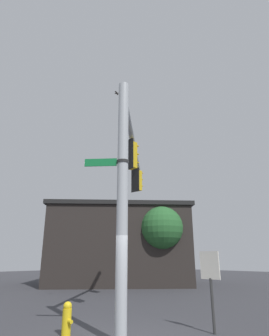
{
  "coord_description": "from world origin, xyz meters",
  "views": [
    {
      "loc": [
        5.62,
        -5.16,
        1.95
      ],
      "look_at": [
        -2.94,
        3.41,
        5.76
      ],
      "focal_mm": 30.55,
      "sensor_mm": 36.0,
      "label": 1
    }
  ],
  "objects_px": {
    "street_name_sign": "(114,162)",
    "fire_hydrant": "(67,318)",
    "traffic_light_nearest_pole": "(132,155)",
    "bird_flying": "(117,93)",
    "historical_marker": "(211,278)",
    "traffic_light_mid_inner": "(138,181)"
  },
  "relations": [
    {
      "from": "street_name_sign",
      "to": "bird_flying",
      "type": "height_order",
      "value": "bird_flying"
    },
    {
      "from": "traffic_light_mid_inner",
      "to": "fire_hydrant",
      "type": "distance_m",
      "value": 8.15
    },
    {
      "from": "street_name_sign",
      "to": "historical_marker",
      "type": "xyz_separation_m",
      "value": [
        1.26,
        2.6,
        -3.12
      ]
    },
    {
      "from": "bird_flying",
      "to": "fire_hydrant",
      "type": "relative_size",
      "value": 0.38
    },
    {
      "from": "traffic_light_mid_inner",
      "to": "street_name_sign",
      "type": "height_order",
      "value": "traffic_light_mid_inner"
    },
    {
      "from": "traffic_light_nearest_pole",
      "to": "fire_hydrant",
      "type": "xyz_separation_m",
      "value": [
        0.24,
        -2.63,
        -5.34
      ]
    },
    {
      "from": "bird_flying",
      "to": "fire_hydrant",
      "type": "height_order",
      "value": "bird_flying"
    },
    {
      "from": "traffic_light_nearest_pole",
      "to": "bird_flying",
      "type": "xyz_separation_m",
      "value": [
        -0.74,
        -0.2,
        3.02
      ]
    },
    {
      "from": "traffic_light_nearest_pole",
      "to": "fire_hydrant",
      "type": "height_order",
      "value": "traffic_light_nearest_pole"
    },
    {
      "from": "traffic_light_nearest_pole",
      "to": "historical_marker",
      "type": "distance_m",
      "value": 5.24
    },
    {
      "from": "historical_marker",
      "to": "fire_hydrant",
      "type": "bearing_deg",
      "value": -132.65
    },
    {
      "from": "street_name_sign",
      "to": "fire_hydrant",
      "type": "distance_m",
      "value": 4.36
    },
    {
      "from": "fire_hydrant",
      "to": "historical_marker",
      "type": "xyz_separation_m",
      "value": [
        2.67,
        2.9,
        0.99
      ]
    },
    {
      "from": "traffic_light_mid_inner",
      "to": "fire_hydrant",
      "type": "height_order",
      "value": "traffic_light_mid_inner"
    },
    {
      "from": "bird_flying",
      "to": "fire_hydrant",
      "type": "xyz_separation_m",
      "value": [
        0.99,
        -2.43,
        -8.36
      ]
    },
    {
      "from": "traffic_light_nearest_pole",
      "to": "street_name_sign",
      "type": "xyz_separation_m",
      "value": [
        1.65,
        -2.33,
        -1.23
      ]
    },
    {
      "from": "traffic_light_nearest_pole",
      "to": "bird_flying",
      "type": "relative_size",
      "value": 4.17
    },
    {
      "from": "traffic_light_nearest_pole",
      "to": "traffic_light_mid_inner",
      "type": "height_order",
      "value": "same"
    },
    {
      "from": "fire_hydrant",
      "to": "traffic_light_nearest_pole",
      "type": "bearing_deg",
      "value": 95.24
    },
    {
      "from": "street_name_sign",
      "to": "fire_hydrant",
      "type": "xyz_separation_m",
      "value": [
        -1.41,
        -0.3,
        -4.11
      ]
    },
    {
      "from": "traffic_light_nearest_pole",
      "to": "bird_flying",
      "type": "bearing_deg",
      "value": -165.14
    },
    {
      "from": "traffic_light_nearest_pole",
      "to": "street_name_sign",
      "type": "bearing_deg",
      "value": -54.62
    }
  ]
}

